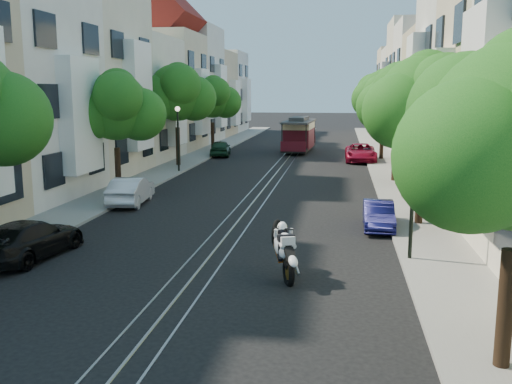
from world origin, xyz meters
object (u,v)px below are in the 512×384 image
at_px(tree_w_d, 213,99).
at_px(lamp_west, 178,129).
at_px(tree_e_b, 426,105).
at_px(tree_e_d, 384,96).
at_px(parked_car_w_far, 220,148).
at_px(tree_w_b, 116,108).
at_px(tree_e_c, 398,103).
at_px(tree_w_c, 177,94).
at_px(parked_car_e_mid, 379,215).
at_px(lamp_east, 414,171).
at_px(parked_car_e_far, 361,153).
at_px(parked_car_w_near, 29,239).
at_px(parked_car_w_mid, 131,191).
at_px(cable_car, 299,133).
at_px(sportbike_rider, 284,247).

distance_m(tree_w_d, lamp_west, 14.11).
bearing_deg(tree_e_b, tree_e_d, 90.00).
bearing_deg(parked_car_w_far, tree_w_b, 77.10).
height_order(tree_e_c, tree_w_c, tree_w_c).
bearing_deg(tree_w_d, lamp_west, -86.56).
bearing_deg(tree_w_b, parked_car_e_mid, -24.10).
bearing_deg(tree_w_b, lamp_east, -36.58).
height_order(tree_w_d, parked_car_w_far, tree_w_d).
bearing_deg(parked_car_e_far, tree_e_b, -86.01).
relative_size(parked_car_w_near, parked_car_w_mid, 1.09).
height_order(tree_w_b, lamp_east, tree_w_b).
bearing_deg(parked_car_w_far, parked_car_e_far, 162.04).
bearing_deg(cable_car, parked_car_w_near, -96.93).
xyz_separation_m(cable_car, parked_car_w_mid, (-6.10, -24.49, -1.00)).
bearing_deg(tree_w_b, tree_w_c, 90.00).
height_order(tree_w_c, tree_w_d, tree_w_c).
bearing_deg(parked_car_e_far, tree_w_b, -129.53).
bearing_deg(tree_w_c, parked_car_w_mid, -83.48).
distance_m(tree_e_d, lamp_east, 27.07).
xyz_separation_m(tree_e_d, lamp_west, (-13.56, -8.98, -2.02)).
distance_m(parked_car_e_mid, parked_car_e_far, 21.46).
distance_m(tree_w_d, lamp_east, 34.73).
relative_size(lamp_west, parked_car_w_mid, 1.06).
relative_size(tree_w_c, lamp_west, 1.71).
bearing_deg(cable_car, tree_e_c, -63.71).
height_order(tree_e_d, parked_car_w_far, tree_e_d).
distance_m(tree_e_d, tree_w_d, 15.25).
relative_size(tree_w_c, cable_car, 0.97).
bearing_deg(tree_e_b, tree_w_b, 160.85).
bearing_deg(lamp_east, parked_car_e_mid, 99.30).
relative_size(tree_e_c, parked_car_e_far, 1.33).
bearing_deg(tree_w_c, tree_w_d, 90.00).
distance_m(tree_w_b, parked_car_w_near, 12.07).
relative_size(cable_car, parked_car_w_mid, 1.87).
xyz_separation_m(tree_w_c, lamp_west, (0.84, -2.98, -2.22)).
distance_m(tree_e_c, tree_e_d, 11.00).
height_order(sportbike_rider, parked_car_w_near, sportbike_rider).
distance_m(tree_w_d, parked_car_e_mid, 30.76).
relative_size(tree_w_d, parked_car_w_far, 1.69).
relative_size(tree_w_b, parked_car_e_mid, 1.93).
bearing_deg(lamp_west, parked_car_w_far, 85.88).
bearing_deg(tree_w_c, tree_e_c, -19.15).
height_order(tree_w_b, parked_car_e_mid, tree_w_b).
height_order(tree_e_b, parked_car_w_far, tree_e_b).
height_order(parked_car_w_near, parked_car_w_mid, parked_car_w_mid).
xyz_separation_m(tree_e_c, lamp_east, (-0.96, -15.98, -1.75)).
bearing_deg(parked_car_e_far, parked_car_w_far, 169.40).
height_order(tree_w_d, parked_car_w_near, tree_w_d).
bearing_deg(lamp_west, sportbike_rider, -66.22).
bearing_deg(parked_car_e_far, parked_car_e_mid, -90.59).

